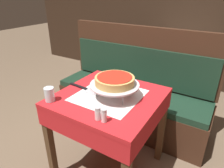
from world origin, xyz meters
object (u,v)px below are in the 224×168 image
(booth_bench, at_px, (132,99))
(salt_shaker, at_px, (98,113))
(pizza_pan_stand, at_px, (114,85))
(deep_dish_pizza, at_px, (114,80))
(dining_table_front, at_px, (109,108))
(dining_table_rear, at_px, (177,54))
(condiment_caddy, at_px, (181,44))
(water_glass_near, at_px, (49,94))
(pizza_server, at_px, (84,88))
(pepper_shaker, at_px, (104,116))

(booth_bench, relative_size, salt_shaker, 20.40)
(pizza_pan_stand, relative_size, deep_dish_pizza, 1.26)
(dining_table_front, bearing_deg, deep_dish_pizza, -5.45)
(dining_table_rear, bearing_deg, dining_table_front, -92.33)
(pizza_pan_stand, bearing_deg, condiment_caddy, 88.12)
(condiment_caddy, bearing_deg, pizza_pan_stand, -91.88)
(water_glass_near, relative_size, salt_shaker, 1.21)
(dining_table_rear, bearing_deg, pizza_pan_stand, -90.65)
(water_glass_near, bearing_deg, pizza_server, 72.04)
(deep_dish_pizza, height_order, water_glass_near, deep_dish_pizza)
(pizza_pan_stand, xyz_separation_m, salt_shaker, (0.06, -0.28, -0.05))
(booth_bench, bearing_deg, pepper_shaker, -73.43)
(dining_table_rear, relative_size, pizza_pan_stand, 2.14)
(booth_bench, xyz_separation_m, water_glass_near, (-0.16, -0.97, 0.45))
(dining_table_rear, bearing_deg, salt_shaker, -88.84)
(pizza_pan_stand, height_order, water_glass_near, pizza_pan_stand)
(water_glass_near, height_order, condiment_caddy, condiment_caddy)
(dining_table_front, height_order, booth_bench, booth_bench)
(dining_table_front, relative_size, pepper_shaker, 8.67)
(salt_shaker, bearing_deg, water_glass_near, 179.24)
(pizza_server, xyz_separation_m, water_glass_near, (-0.09, -0.26, 0.05))
(pepper_shaker, bearing_deg, condiment_caddy, 91.44)
(pizza_pan_stand, bearing_deg, pepper_shaker, -70.22)
(dining_table_rear, distance_m, condiment_caddy, 0.15)
(pizza_server, distance_m, pepper_shaker, 0.46)
(dining_table_front, distance_m, salt_shaker, 0.34)
(booth_bench, distance_m, pizza_pan_stand, 0.87)
(water_glass_near, distance_m, pepper_shaker, 0.45)
(water_glass_near, bearing_deg, condiment_caddy, 77.97)
(dining_table_front, xyz_separation_m, condiment_caddy, (0.10, 1.62, 0.15))
(booth_bench, distance_m, pizza_server, 0.82)
(dining_table_front, height_order, pizza_pan_stand, pizza_pan_stand)
(water_glass_near, bearing_deg, salt_shaker, -0.76)
(water_glass_near, distance_m, condiment_caddy, 1.95)
(water_glass_near, xyz_separation_m, pepper_shaker, (0.45, -0.01, -0.01))
(pizza_server, height_order, salt_shaker, salt_shaker)
(pizza_server, bearing_deg, pizza_pan_stand, 2.80)
(pizza_pan_stand, distance_m, deep_dish_pizza, 0.04)
(booth_bench, relative_size, pizza_pan_stand, 4.77)
(deep_dish_pizza, bearing_deg, booth_bench, 105.23)
(condiment_caddy, bearing_deg, pizza_server, -101.05)
(dining_table_front, distance_m, dining_table_rear, 1.64)
(salt_shaker, xyz_separation_m, pepper_shaker, (0.04, 0.00, 0.00))
(dining_table_rear, xyz_separation_m, pizza_server, (-0.29, -1.65, 0.10))
(dining_table_rear, distance_m, booth_bench, 1.02)
(dining_table_front, bearing_deg, pizza_pan_stand, -5.45)
(deep_dish_pizza, distance_m, condiment_caddy, 1.63)
(deep_dish_pizza, relative_size, water_glass_near, 2.79)
(pizza_server, bearing_deg, salt_shaker, -39.71)
(dining_table_rear, xyz_separation_m, deep_dish_pizza, (-0.02, -1.64, 0.23))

